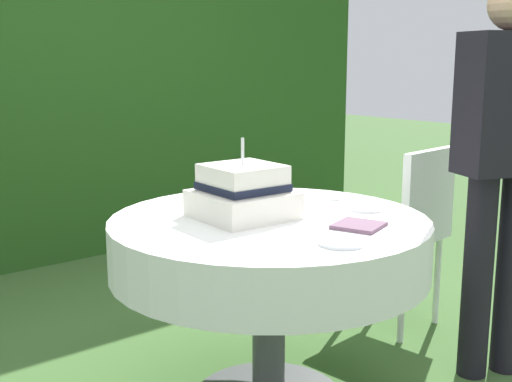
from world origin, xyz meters
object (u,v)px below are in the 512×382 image
cake_table (269,248)px  garden_chair (409,221)px  standing_person (503,154)px  serving_plate_left (329,197)px  serving_plate_right (366,208)px  wedding_cake (243,193)px  serving_plate_near (342,243)px  napkin_stack (359,225)px  serving_plate_far (213,200)px

cake_table → garden_chair: (0.97, 0.11, -0.07)m
cake_table → standing_person: 1.01m
garden_chair → standing_person: (-0.10, -0.52, 0.39)m
serving_plate_left → serving_plate_right: size_ratio=0.87×
garden_chair → cake_table: bearing=-173.3°
serving_plate_left → serving_plate_right: (-0.04, -0.24, 0.00)m
garden_chair → standing_person: size_ratio=0.56×
wedding_cake → serving_plate_near: bearing=-88.5°
serving_plate_near → garden_chair: bearing=27.1°
cake_table → napkin_stack: (0.15, -0.30, 0.12)m
cake_table → napkin_stack: 0.36m
napkin_stack → standing_person: standing_person is taller
serving_plate_far → standing_person: size_ratio=0.07×
serving_plate_far → napkin_stack: 0.67m
napkin_stack → serving_plate_right: bearing=36.3°
cake_table → serving_plate_left: 0.45m
wedding_cake → serving_plate_left: 0.49m
wedding_cake → napkin_stack: 0.44m
serving_plate_left → garden_chair: garden_chair is taller
napkin_stack → garden_chair: bearing=26.8°
serving_plate_near → cake_table: bearing=82.9°
serving_plate_near → serving_plate_right: 0.50m
cake_table → serving_plate_left: serving_plate_left is taller
serving_plate_near → garden_chair: 1.17m
napkin_stack → garden_chair: size_ratio=0.17×
serving_plate_near → garden_chair: (1.02, 0.52, -0.19)m
wedding_cake → standing_person: 1.06m
serving_plate_near → serving_plate_far: 0.77m
napkin_stack → garden_chair: (0.82, 0.42, -0.19)m
wedding_cake → cake_table: bearing=-49.1°
standing_person → serving_plate_right: bearing=151.6°
serving_plate_far → serving_plate_left: 0.49m
garden_chair → wedding_cake: bearing=-177.7°
serving_plate_near → standing_person: bearing=0.2°
cake_table → wedding_cake: bearing=130.9°
wedding_cake → napkin_stack: bearing=-60.2°
cake_table → wedding_cake: wedding_cake is taller
cake_table → serving_plate_left: bearing=13.8°
serving_plate_left → garden_chair: size_ratio=0.13×
serving_plate_far → garden_chair: size_ratio=0.13×
wedding_cake → serving_plate_far: wedding_cake is taller
serving_plate_right → serving_plate_left: bearing=79.4°
cake_table → garden_chair: 0.98m
serving_plate_near → serving_plate_left: same height
serving_plate_near → napkin_stack: size_ratio=0.95×
cake_table → napkin_stack: size_ratio=7.56×
cake_table → standing_person: size_ratio=0.73×
serving_plate_far → standing_person: bearing=-41.4°
serving_plate_far → standing_person: 1.17m
serving_plate_left → garden_chair: 0.59m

